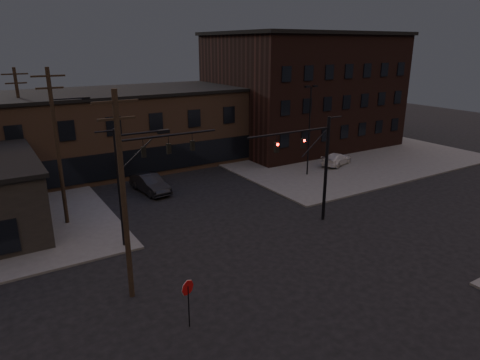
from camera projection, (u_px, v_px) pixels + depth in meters
name	position (u px, v px, depth m)	size (l,w,h in m)	color
ground	(294.00, 265.00, 26.22)	(140.00, 140.00, 0.00)	black
sidewalk_ne	(320.00, 149.00, 55.08)	(30.00, 30.00, 0.15)	#474744
building_row	(137.00, 128.00, 47.64)	(40.00, 12.00, 8.00)	brown
building_right	(302.00, 92.00, 56.21)	(22.00, 16.00, 14.00)	black
traffic_signal_near	(315.00, 160.00, 31.06)	(7.12, 0.24, 8.00)	black
traffic_signal_far	(138.00, 172.00, 27.78)	(7.12, 0.24, 8.00)	black
stop_sign	(188.00, 293.00, 20.02)	(0.72, 0.33, 2.48)	black
utility_pole_near	(124.00, 193.00, 21.30)	(3.70, 0.28, 11.00)	black
utility_pole_mid	(58.00, 145.00, 30.42)	(3.70, 0.28, 11.50)	black
utility_pole_far	(23.00, 125.00, 39.68)	(2.20, 0.28, 11.00)	black
lot_light_a	(310.00, 123.00, 42.42)	(1.50, 0.28, 9.14)	black
lot_light_b	(321.00, 111.00, 49.49)	(1.50, 0.28, 9.14)	black
parked_car_lot_a	(288.00, 148.00, 51.85)	(1.90, 4.71, 1.61)	black
parked_car_lot_b	(337.00, 159.00, 47.33)	(1.84, 4.53, 1.31)	silver
car_crossing	(150.00, 184.00, 38.92)	(1.77, 5.07, 1.67)	black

